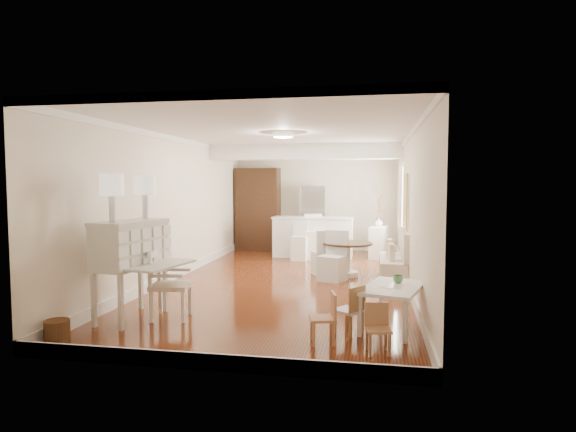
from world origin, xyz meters
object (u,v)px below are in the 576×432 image
(dining_table, at_px, (347,259))
(breakfast_counter, at_px, (313,237))
(kids_table, at_px, (392,307))
(slip_chair_near, at_px, (333,256))
(secretary_bureau, at_px, (131,270))
(wicker_basket, at_px, (57,332))
(bar_stool_left, at_px, (300,241))
(bar_stool_right, at_px, (314,237))
(fridge, at_px, (325,219))
(kids_chair_c, at_px, (378,329))
(gustavian_armchair, at_px, (171,284))
(kids_chair_b, at_px, (349,309))
(pantry_cabinet, at_px, (258,209))
(sideboard, at_px, (379,242))
(slip_chair_far, at_px, (324,252))
(kids_chair_a, at_px, (323,318))

(dining_table, relative_size, breakfast_counter, 0.49)
(kids_table, xyz_separation_m, breakfast_counter, (-1.76, 5.83, 0.23))
(dining_table, bearing_deg, slip_chair_near, -115.89)
(slip_chair_near, bearing_deg, secretary_bureau, -108.61)
(secretary_bureau, relative_size, wicker_basket, 4.80)
(bar_stool_left, bearing_deg, dining_table, -52.71)
(bar_stool_right, relative_size, fridge, 0.62)
(kids_chair_c, relative_size, dining_table, 0.56)
(gustavian_armchair, bearing_deg, kids_chair_b, -105.57)
(secretary_bureau, xyz_separation_m, bar_stool_left, (1.54, 5.43, -0.22))
(pantry_cabinet, relative_size, sideboard, 2.75)
(wicker_basket, relative_size, breakfast_counter, 0.14)
(bar_stool_right, bearing_deg, breakfast_counter, 87.63)
(kids_table, bearing_deg, bar_stool_left, 111.06)
(kids_chair_b, distance_m, pantry_cabinet, 7.86)
(gustavian_armchair, height_order, slip_chair_near, slip_chair_near)
(wicker_basket, height_order, dining_table, dining_table)
(slip_chair_near, height_order, sideboard, slip_chair_near)
(gustavian_armchair, height_order, bar_stool_right, bar_stool_right)
(kids_chair_c, height_order, bar_stool_right, bar_stool_right)
(secretary_bureau, relative_size, slip_chair_far, 1.49)
(bar_stool_right, distance_m, fridge, 1.45)
(kids_chair_c, bearing_deg, kids_table, 68.69)
(kids_chair_c, height_order, pantry_cabinet, pantry_cabinet)
(fridge, bearing_deg, kids_table, -77.21)
(breakfast_counter, bearing_deg, pantry_cabinet, 147.57)
(kids_table, relative_size, kids_chair_a, 1.82)
(secretary_bureau, bearing_deg, fridge, 84.42)
(bar_stool_left, bearing_deg, wicker_basket, -103.56)
(secretary_bureau, relative_size, gustavian_armchair, 1.44)
(kids_chair_c, relative_size, breakfast_counter, 0.27)
(dining_table, distance_m, breakfast_counter, 2.59)
(kids_chair_c, bearing_deg, slip_chair_near, 92.02)
(fridge, bearing_deg, pantry_cabinet, 179.10)
(wicker_basket, bearing_deg, gustavian_armchair, 55.02)
(kids_table, distance_m, slip_chair_near, 3.10)
(gustavian_armchair, xyz_separation_m, slip_chair_near, (2.01, 2.98, 0.00))
(kids_chair_b, height_order, sideboard, sideboard)
(kids_chair_b, distance_m, bar_stool_left, 5.79)
(dining_table, relative_size, slip_chair_far, 1.08)
(kids_chair_a, distance_m, breakfast_counter, 6.63)
(wicker_basket, xyz_separation_m, kids_table, (3.91, 1.31, 0.14))
(kids_table, height_order, pantry_cabinet, pantry_cabinet)
(kids_table, bearing_deg, bar_stool_right, 107.24)
(gustavian_armchair, height_order, wicker_basket, gustavian_armchair)
(kids_chair_a, xyz_separation_m, pantry_cabinet, (-2.63, 7.64, 0.84))
(sideboard, bearing_deg, bar_stool_right, -150.08)
(slip_chair_far, height_order, breakfast_counter, breakfast_counter)
(gustavian_armchair, bearing_deg, wicker_basket, 136.26)
(kids_table, relative_size, fridge, 0.62)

